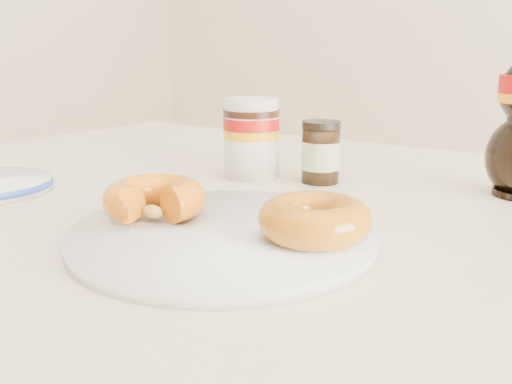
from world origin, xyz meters
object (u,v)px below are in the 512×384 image
Objects in this scene: plate at (224,235)px; donut_bitten at (155,198)px; dining_table at (338,296)px; donut_whole at (315,219)px; dark_jar at (321,153)px; nutella_jar at (251,135)px.

plate is 0.08m from donut_bitten.
dining_table is 14.72× the size of donut_bitten.
dining_table is at bearing 103.66° from donut_whole.
donut_bitten is 1.23× the size of dark_jar.
dark_jar is (0.09, 0.02, -0.02)m from nutella_jar.
dark_jar is (-0.04, 0.25, 0.03)m from plate.
plate is at bearing -114.12° from dining_table.
plate is (-0.05, -0.12, 0.09)m from dining_table.
plate is at bearing -60.54° from nutella_jar.
plate is 0.26m from dark_jar.
dark_jar is (0.04, 0.26, 0.01)m from donut_bitten.
donut_whole is 0.90× the size of nutella_jar.
donut_bitten is at bearing -174.93° from plate.
donut_whole is at bearing 24.12° from donut_bitten.
dining_table is at bearing 59.24° from donut_bitten.
dark_jar is at bearing 96.61° from donut_bitten.
donut_whole is (0.08, 0.02, 0.02)m from plate.
nutella_jar reaches higher than plate.
dining_table is at bearing -30.28° from nutella_jar.
dining_table is at bearing 65.88° from plate.
dark_jar reaches higher than dining_table.
dining_table is 18.08× the size of dark_jar.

